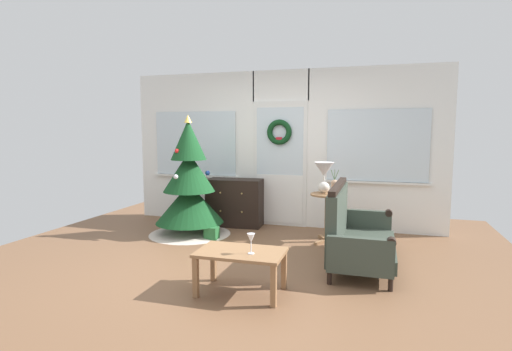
% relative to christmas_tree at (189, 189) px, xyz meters
% --- Properties ---
extents(ground_plane, '(6.76, 6.76, 0.00)m').
position_rel_christmas_tree_xyz_m(ground_plane, '(1.17, -1.08, -0.69)').
color(ground_plane, brown).
extents(back_wall_with_door, '(5.20, 0.19, 2.55)m').
position_rel_christmas_tree_xyz_m(back_wall_with_door, '(1.17, 1.00, 0.60)').
color(back_wall_with_door, white).
rests_on(back_wall_with_door, ground).
extents(christmas_tree, '(1.24, 1.24, 1.81)m').
position_rel_christmas_tree_xyz_m(christmas_tree, '(0.00, 0.00, 0.00)').
color(christmas_tree, '#4C331E').
rests_on(christmas_tree, ground).
extents(dresser_cabinet, '(0.93, 0.49, 0.78)m').
position_rel_christmas_tree_xyz_m(dresser_cabinet, '(0.47, 0.71, -0.30)').
color(dresser_cabinet, black).
rests_on(dresser_cabinet, ground).
extents(settee_sofa, '(0.72, 1.52, 0.96)m').
position_rel_christmas_tree_xyz_m(settee_sofa, '(2.48, -0.70, -0.31)').
color(settee_sofa, black).
rests_on(settee_sofa, ground).
extents(side_table, '(0.50, 0.48, 0.69)m').
position_rel_christmas_tree_xyz_m(side_table, '(2.06, 0.17, -0.19)').
color(side_table, '#8E6642').
rests_on(side_table, ground).
extents(table_lamp, '(0.28, 0.28, 0.44)m').
position_rel_christmas_tree_xyz_m(table_lamp, '(2.00, 0.21, 0.29)').
color(table_lamp, silver).
rests_on(table_lamp, side_table).
extents(flower_vase, '(0.11, 0.10, 0.35)m').
position_rel_christmas_tree_xyz_m(flower_vase, '(2.16, 0.11, 0.12)').
color(flower_vase, tan).
rests_on(flower_vase, side_table).
extents(coffee_table, '(0.85, 0.53, 0.42)m').
position_rel_christmas_tree_xyz_m(coffee_table, '(1.49, -1.88, -0.33)').
color(coffee_table, '#8E6642').
rests_on(coffee_table, ground).
extents(wine_glass, '(0.08, 0.08, 0.20)m').
position_rel_christmas_tree_xyz_m(wine_glass, '(1.61, -1.93, -0.12)').
color(wine_glass, silver).
rests_on(wine_glass, coffee_table).
extents(gift_box, '(0.18, 0.17, 0.18)m').
position_rel_christmas_tree_xyz_m(gift_box, '(0.44, -0.19, -0.60)').
color(gift_box, '#266633').
rests_on(gift_box, ground).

